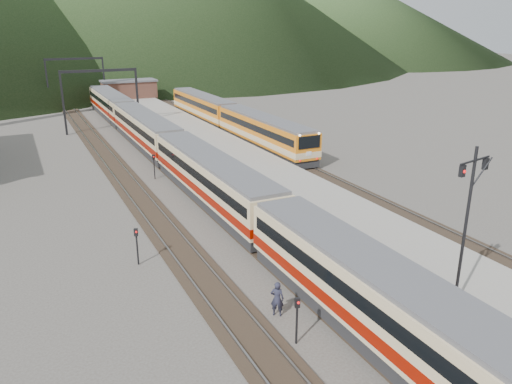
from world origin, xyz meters
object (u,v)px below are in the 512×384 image
signal_mast (467,214)px  main_train (172,149)px  second_train (229,118)px  worker (277,299)px

signal_mast → main_train: bearing=97.3°
main_train → second_train: 17.52m
second_train → signal_mast: bearing=-99.6°
signal_mast → worker: 9.47m
main_train → signal_mast: bearing=-82.7°
second_train → signal_mast: signal_mast is taller
main_train → signal_mast: signal_mast is taller
second_train → worker: second_train is taller
main_train → worker: bearing=-96.4°
second_train → worker: 42.60m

